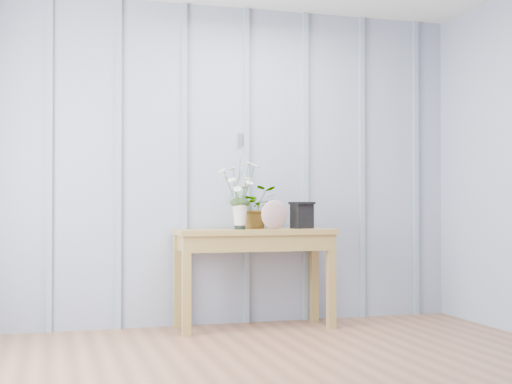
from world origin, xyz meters
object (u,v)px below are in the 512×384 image
object	(u,v)px
sideboard	(254,244)
daisy_vase	(240,186)
felt_disc_vessel	(274,214)
carved_box	(302,215)

from	to	relation	value
sideboard	daisy_vase	xyz separation A→B (m)	(-0.13, -0.06, 0.44)
felt_disc_vessel	carved_box	bearing A→B (deg)	8.94
daisy_vase	sideboard	bearing A→B (deg)	24.81
sideboard	daisy_vase	size ratio (longest dim) A/B	2.31
sideboard	felt_disc_vessel	bearing A→B (deg)	-38.97
sideboard	daisy_vase	bearing A→B (deg)	-155.19
sideboard	carved_box	bearing A→B (deg)	-1.15
sideboard	felt_disc_vessel	size ratio (longest dim) A/B	5.42
daisy_vase	felt_disc_vessel	bearing A→B (deg)	-9.70
felt_disc_vessel	carved_box	distance (m)	0.27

